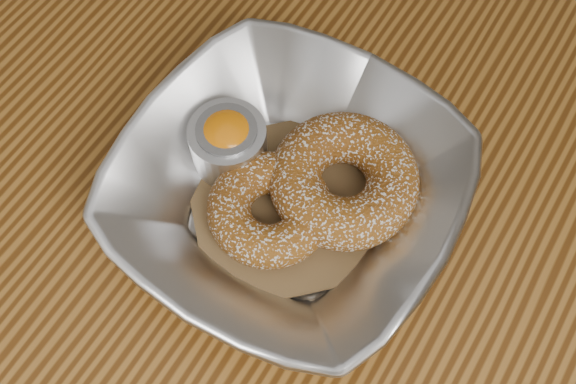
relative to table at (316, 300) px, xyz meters
The scene contains 6 objects.
table is the anchor object (origin of this frame).
serving_bowl 0.14m from the table, 152.08° to the left, with size 0.25×0.25×0.06m, color silver.
parchment 0.12m from the table, 152.08° to the left, with size 0.14×0.14×0.00m, color brown.
donut_back 0.14m from the table, 103.88° to the left, with size 0.11×0.11×0.04m, color brown.
donut_front 0.13m from the table, behind, with size 0.09×0.09×0.03m, color brown.
ramekin 0.17m from the table, 161.93° to the left, with size 0.06×0.06×0.05m.
Camera 1 is at (0.07, -0.16, 1.22)m, focal length 42.00 mm.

